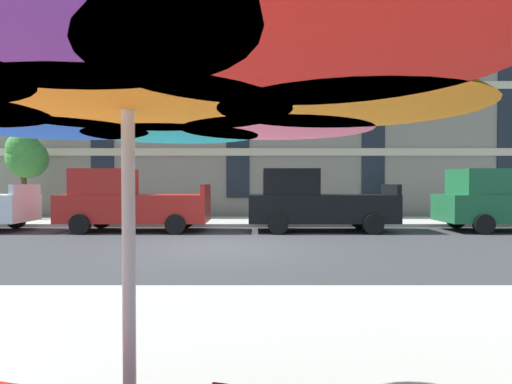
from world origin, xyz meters
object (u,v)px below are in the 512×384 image
at_px(patio_umbrella, 128,60).
at_px(pickup_black, 315,202).
at_px(street_tree_left, 26,156).
at_px(pickup_red, 130,202).
at_px(pickup_green, 508,202).

bearing_deg(patio_umbrella, pickup_black, 78.25).
bearing_deg(street_tree_left, patio_umbrella, -59.58).
distance_m(pickup_red, street_tree_left, 6.69).
height_order(street_tree_left, patio_umbrella, street_tree_left).
height_order(pickup_red, patio_umbrella, patio_umbrella).
height_order(pickup_red, pickup_black, same).
height_order(pickup_black, street_tree_left, street_tree_left).
height_order(pickup_red, pickup_green, same).
height_order(pickup_red, street_tree_left, street_tree_left).
xyz_separation_m(pickup_black, pickup_green, (6.83, 0.00, 0.00)).
xyz_separation_m(street_tree_left, patio_umbrella, (9.41, -16.02, -0.64)).
relative_size(street_tree_left, patio_umbrella, 1.23).
bearing_deg(pickup_red, pickup_green, 0.00).
bearing_deg(street_tree_left, pickup_black, -15.43).
bearing_deg(pickup_red, street_tree_left, 148.81).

